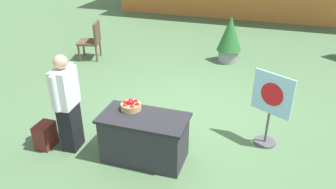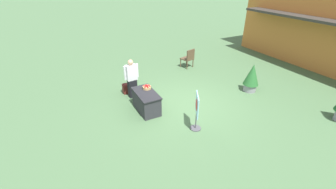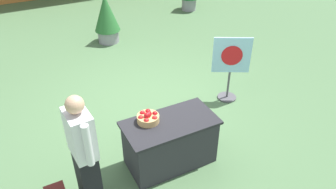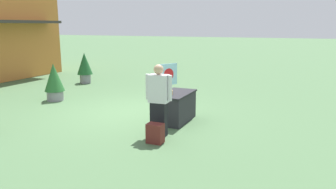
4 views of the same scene
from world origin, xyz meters
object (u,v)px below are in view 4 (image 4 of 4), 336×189
Objects in this scene: display_table at (176,107)px; apple_basket at (167,92)px; person_visitor at (159,100)px; potted_plant_near_left at (85,66)px; poster_board at (168,81)px; backpack at (155,133)px; potted_plant_far_right at (54,81)px.

apple_basket is (-0.27, 0.15, 0.44)m from display_table.
person_visitor reaches higher than display_table.
apple_basket is at bearing -125.40° from potted_plant_near_left.
apple_basket is 2.21m from poster_board.
potted_plant_far_right is (2.26, 4.78, 0.45)m from backpack.
potted_plant_far_right is at bearing 64.15° from person_visitor.
backpack is at bearing -42.10° from poster_board.
poster_board reaches higher than display_table.
display_table is 1.05× the size of poster_board.
potted_plant_far_right is at bearing 64.64° from backpack.
poster_board reaches higher than potted_plant_far_right.
potted_plant_near_left reaches higher than backpack.
person_visitor is 3.84× the size of backpack.
display_table is at bearing -122.86° from potted_plant_near_left.
poster_board is (3.43, 1.21, 0.50)m from backpack.
potted_plant_far_right reaches higher than display_table.
poster_board is (2.04, 0.85, -0.10)m from apple_basket.
person_visitor is at bearing -165.87° from apple_basket.
apple_basket is 0.25× the size of potted_plant_far_right.
potted_plant_far_right reaches higher than backpack.
display_table is at bearing 7.25° from backpack.
apple_basket is 4.50m from potted_plant_far_right.
person_visitor reaches higher than potted_plant_near_left.
display_table is 1.68m from backpack.
person_visitor reaches higher than poster_board.
potted_plant_near_left is at bearing 54.60° from apple_basket.
person_visitor is 1.24× the size of potted_plant_near_left.
poster_board is (1.77, 1.00, 0.34)m from display_table.
backpack is at bearing -165.51° from apple_basket.
person_visitor is at bearing -41.53° from poster_board.
display_table is 4.25× the size of apple_basket.
apple_basket is 1.57m from backpack.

